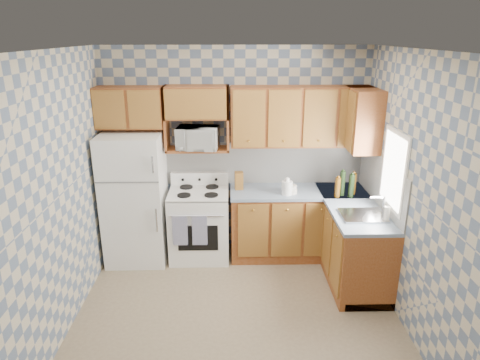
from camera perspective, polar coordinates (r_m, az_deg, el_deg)
name	(u,v)px	position (r m, az deg, el deg)	size (l,w,h in m)	color
floor	(237,313)	(4.78, -0.42, -17.36)	(3.40, 3.40, 0.00)	#77634B
back_wall	(235,152)	(5.65, -0.70, 3.77)	(3.40, 0.02, 2.70)	slate
right_wall	(411,194)	(4.48, 21.83, -1.76)	(0.02, 3.20, 2.70)	slate
backsplash_back	(265,163)	(5.70, 3.33, 2.30)	(2.60, 0.01, 0.56)	silver
backsplash_right	(381,182)	(5.23, 18.26, -0.21)	(0.01, 1.60, 0.56)	silver
refrigerator	(135,198)	(5.61, -13.79, -2.39)	(0.75, 0.70, 1.68)	white
stove_body	(200,225)	(5.67, -5.41, -5.96)	(0.76, 0.65, 0.90)	white
cooktop	(198,192)	(5.49, -5.56, -1.66)	(0.76, 0.65, 0.03)	silver
backguard	(200,178)	(5.72, -5.40, 0.21)	(0.76, 0.08, 0.17)	white
dish_towel_left	(180,231)	(5.34, -8.01, -6.69)	(0.18, 0.03, 0.39)	navy
dish_towel_right	(200,230)	(5.32, -5.40, -6.70)	(0.18, 0.03, 0.39)	navy
base_cabinets_back	(297,224)	(5.75, 7.66, -5.80)	(1.75, 0.60, 0.88)	maroon
base_cabinets_right	(351,241)	(5.43, 14.52, -7.83)	(0.60, 1.60, 0.88)	maroon
countertop_back	(299,191)	(5.57, 7.88, -1.52)	(1.77, 0.63, 0.04)	slate
countertop_right	(353,206)	(5.24, 14.88, -3.33)	(0.63, 1.60, 0.04)	slate
upper_cabinets_back	(301,116)	(5.45, 8.10, 8.41)	(1.75, 0.33, 0.74)	maroon
upper_cabinets_fridge	(130,107)	(5.50, -14.47, 9.36)	(0.82, 0.33, 0.50)	maroon
upper_cabinets_right	(361,119)	(5.43, 15.89, 7.84)	(0.33, 0.70, 0.74)	maroon
microwave_shelf	(198,149)	(5.48, -5.62, 4.12)	(0.80, 0.33, 0.03)	maroon
microwave	(198,138)	(5.40, -5.66, 5.59)	(0.51, 0.34, 0.28)	white
sink	(363,216)	(4.92, 16.04, -4.60)	(0.48, 0.40, 0.03)	#B7B7BC
window	(394,170)	(4.84, 19.83, 1.22)	(0.02, 0.66, 0.86)	silver
bottle_0	(342,183)	(5.43, 13.46, -0.43)	(0.07, 0.07, 0.31)	black
bottle_1	(351,186)	(5.41, 14.63, -0.74)	(0.07, 0.07, 0.29)	black
bottle_2	(353,184)	(5.52, 14.85, -0.48)	(0.07, 0.07, 0.27)	#57350C
bottle_3	(338,187)	(5.37, 12.88, -0.98)	(0.07, 0.07, 0.25)	#57350C
knife_block	(239,181)	(5.51, -0.14, -0.07)	(0.10, 0.10, 0.23)	brown
electric_kettle	(287,188)	(5.36, 6.28, -1.04)	(0.14, 0.14, 0.17)	white
food_containers	(291,189)	(5.42, 6.80, -1.21)	(0.16, 0.16, 0.11)	beige
soap_bottle	(387,214)	(4.84, 18.99, -4.30)	(0.06, 0.06, 0.17)	beige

